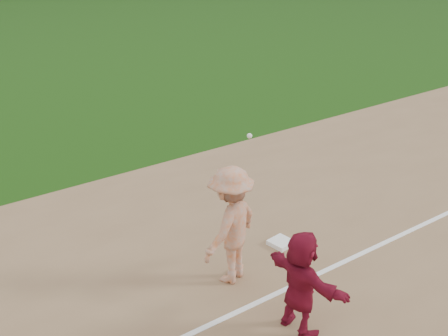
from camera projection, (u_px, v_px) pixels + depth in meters
ground at (272, 261)px, 10.14m from camera, size 160.00×160.00×0.00m
foul_line at (303, 281)px, 9.54m from camera, size 60.00×0.10×0.01m
first_base at (281, 243)px, 10.59m from camera, size 0.44×0.44×0.09m
base_runner at (301, 283)px, 8.12m from camera, size 0.55×1.55×1.65m
first_base_play at (231, 225)px, 9.22m from camera, size 1.52×1.20×2.55m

